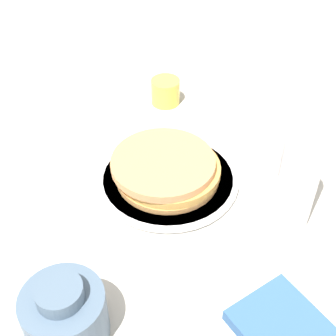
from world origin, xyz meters
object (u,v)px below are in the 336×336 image
(juice_glass, at_px, (165,92))
(cream_jug, at_px, (65,314))
(plate, at_px, (168,178))
(pancake_stack, at_px, (166,168))
(water_bottle_near, at_px, (300,170))

(juice_glass, height_order, cream_jug, cream_jug)
(cream_jug, bearing_deg, plate, -67.67)
(pancake_stack, distance_m, juice_glass, 0.26)
(cream_jug, bearing_deg, pancake_stack, -67.27)
(juice_glass, bearing_deg, water_bottle_near, 166.07)
(water_bottle_near, bearing_deg, plate, 19.31)
(cream_jug, relative_size, water_bottle_near, 0.44)
(pancake_stack, xyz_separation_m, juice_glass, (0.19, -0.18, -0.00))
(juice_glass, relative_size, water_bottle_near, 0.25)
(pancake_stack, bearing_deg, juice_glass, -42.92)
(cream_jug, bearing_deg, water_bottle_near, -102.94)
(plate, bearing_deg, water_bottle_near, -160.69)
(pancake_stack, xyz_separation_m, cream_jug, (-0.13, 0.30, 0.01))
(juice_glass, bearing_deg, plate, 137.75)
(water_bottle_near, bearing_deg, pancake_stack, 19.93)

